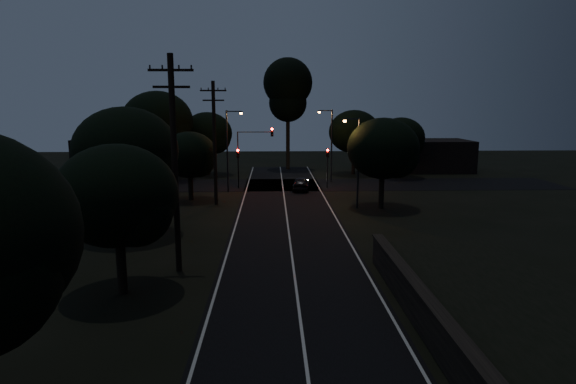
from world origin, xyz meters
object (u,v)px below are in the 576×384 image
streetlight_c (356,156)px  car (301,184)px  tall_pine (288,89)px  signal_left (238,161)px  signal_right (327,161)px  utility_pole_far (215,141)px  streetlight_a (229,145)px  signal_mast (254,146)px  utility_pole_mid (175,161)px  streetlight_b (330,140)px

streetlight_c → car: streetlight_c is taller
tall_pine → signal_left: bearing=-110.5°
signal_right → car: bearing=-154.7°
utility_pole_far → streetlight_a: utility_pole_far is taller
signal_mast → car: size_ratio=1.55×
utility_pole_mid → tall_pine: tall_pine is taller
utility_pole_far → streetlight_c: 12.05m
utility_pole_mid → signal_right: bearing=67.0°
utility_pole_mid → streetlight_b: (11.31, 29.00, -1.10)m
tall_pine → car: tall_pine is taller
utility_pole_mid → tall_pine: size_ratio=0.75×
streetlight_c → signal_right: bearing=97.0°
signal_mast → streetlight_a: size_ratio=0.78×
streetlight_a → streetlight_b: size_ratio=1.00×
streetlight_a → streetlight_c: size_ratio=1.07×
utility_pole_mid → streetlight_a: 23.04m
utility_pole_mid → streetlight_c: utility_pole_mid is taller
streetlight_b → streetlight_c: size_ratio=1.07×
streetlight_b → streetlight_c: bearing=-87.9°
signal_mast → car: signal_mast is taller
streetlight_b → streetlight_a: bearing=-150.5°
signal_mast → streetlight_c: streetlight_c is taller
streetlight_a → signal_left: bearing=70.4°
car → utility_pole_far: bearing=46.5°
utility_pole_mid → tall_pine: (7.00, 40.00, 4.77)m
utility_pole_mid → signal_left: (1.40, 24.99, -2.90)m
streetlight_c → streetlight_b: bearing=92.1°
utility_pole_far → car: utility_pole_far is taller
signal_left → signal_mast: bearing=0.1°
signal_mast → car: (4.71, -1.33, -3.65)m
utility_pole_mid → streetlight_a: (0.69, 23.00, -1.10)m
utility_pole_mid → signal_mast: bearing=83.0°
signal_left → streetlight_b: 10.84m
signal_mast → car: bearing=-15.7°
signal_mast → streetlight_b: size_ratio=0.78×
streetlight_a → streetlight_c: (11.14, -8.00, -0.29)m
utility_pole_far → tall_pine: (7.00, 23.00, 5.03)m
tall_pine → signal_mast: size_ratio=2.33×
signal_mast → signal_left: bearing=-179.9°
utility_pole_mid → utility_pole_far: size_ratio=1.05×
streetlight_a → streetlight_b: 12.19m
tall_pine → utility_pole_far: bearing=-106.9°
utility_pole_far → signal_mast: bearing=68.9°
streetlight_a → signal_right: bearing=11.3°
utility_pole_far → utility_pole_mid: bearing=-90.0°
utility_pole_far → tall_pine: 24.56m
utility_pole_mid → streetlight_b: 31.15m
utility_pole_far → signal_left: 8.53m
streetlight_c → utility_pole_mid: bearing=-128.3°
tall_pine → signal_mast: (-3.91, -15.01, -6.17)m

